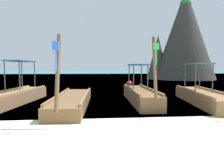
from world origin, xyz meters
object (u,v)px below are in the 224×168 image
object	(u,v)px
longtail_boat_violet_ribbon	(14,97)
mooring_buoy_near	(129,84)
longtail_boat_turquoise_ribbon	(202,97)
karst_rock	(183,36)
longtail_boat_green_ribbon	(140,95)
longtail_boat_blue_ribbon	(73,101)

from	to	relation	value
longtail_boat_violet_ribbon	mooring_buoy_near	bearing A→B (deg)	51.85
longtail_boat_turquoise_ribbon	longtail_boat_violet_ribbon	bearing A→B (deg)	175.13
longtail_boat_turquoise_ribbon	mooring_buoy_near	distance (m)	10.08
longtail_boat_violet_ribbon	longtail_boat_turquoise_ribbon	xyz separation A→B (m)	(8.99, -0.77, -0.01)
karst_rock	mooring_buoy_near	size ratio (longest dim) A/B	24.67
mooring_buoy_near	longtail_boat_green_ribbon	bearing A→B (deg)	-96.82
longtail_boat_green_ribbon	longtail_boat_turquoise_ribbon	world-z (taller)	longtail_boat_green_ribbon
longtail_boat_blue_ribbon	longtail_boat_turquoise_ribbon	xyz separation A→B (m)	(6.17, 0.17, 0.10)
longtail_boat_blue_ribbon	longtail_boat_green_ribbon	distance (m)	3.39
mooring_buoy_near	longtail_boat_turquoise_ribbon	bearing A→B (deg)	-79.69
longtail_boat_green_ribbon	mooring_buoy_near	distance (m)	9.25
longtail_boat_green_ribbon	karst_rock	bearing A→B (deg)	62.14
longtail_boat_turquoise_ribbon	karst_rock	distance (m)	24.64
karst_rock	mooring_buoy_near	world-z (taller)	karst_rock
longtail_boat_green_ribbon	longtail_boat_turquoise_ribbon	xyz separation A→B (m)	(2.90, -0.73, -0.03)
longtail_boat_turquoise_ribbon	mooring_buoy_near	world-z (taller)	longtail_boat_turquoise_ribbon
longtail_boat_blue_ribbon	karst_rock	distance (m)	27.55
karst_rock	mooring_buoy_near	xyz separation A→B (m)	(-10.30, -12.38, -6.21)
longtail_boat_violet_ribbon	longtail_boat_turquoise_ribbon	world-z (taller)	longtail_boat_violet_ribbon
longtail_boat_blue_ribbon	mooring_buoy_near	distance (m)	10.99
longtail_boat_turquoise_ribbon	longtail_boat_green_ribbon	bearing A→B (deg)	165.90
longtail_boat_blue_ribbon	mooring_buoy_near	world-z (taller)	longtail_boat_blue_ribbon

